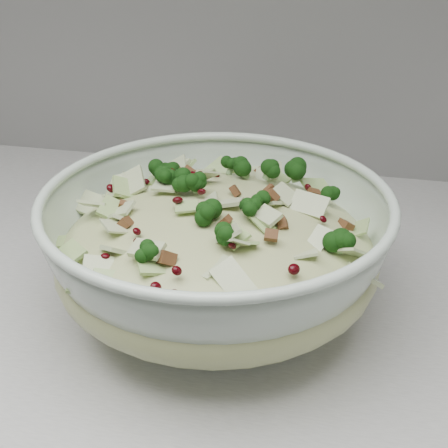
% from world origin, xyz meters
% --- Properties ---
extents(mixing_bowl, '(0.39, 0.39, 0.13)m').
position_xyz_m(mixing_bowl, '(-0.42, 1.60, 0.97)').
color(mixing_bowl, silver).
rests_on(mixing_bowl, counter).
extents(salad, '(0.42, 0.42, 0.13)m').
position_xyz_m(salad, '(-0.42, 1.60, 0.99)').
color(salad, beige).
rests_on(salad, mixing_bowl).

